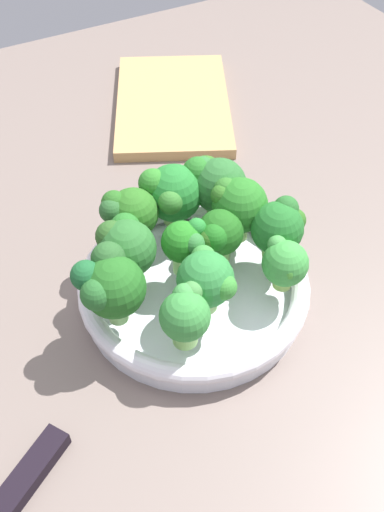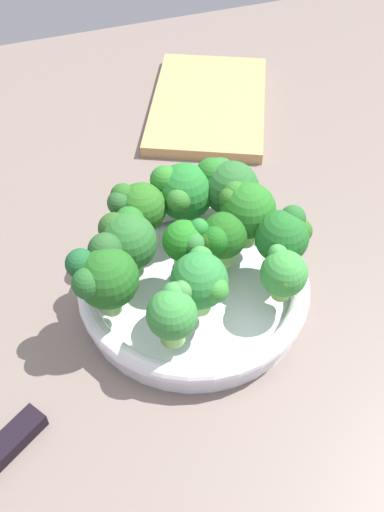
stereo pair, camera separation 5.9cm
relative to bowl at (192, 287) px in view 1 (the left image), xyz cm
name	(u,v)px [view 1 (the left image)]	position (x,y,z in cm)	size (l,w,h in cm)	color
ground_plane	(194,305)	(0.15, 0.14, -3.08)	(130.00, 130.00, 2.50)	#75655E
bowl	(192,287)	(0.00, 0.00, 0.00)	(24.41, 24.41, 3.58)	white
broccoli_floret_0	(238,205)	(-2.84, 7.01, 6.43)	(5.95, 5.95, 7.63)	#8EC561
broccoli_floret_1	(279,227)	(1.45, 9.38, 5.74)	(5.55, 5.92, 6.84)	#94C95F
broccoli_floret_2	(185,314)	(6.66, -4.28, 5.44)	(4.80, 4.80, 6.12)	#7EB859
broccoli_floret_3	(185,242)	(-1.13, -0.19, 5.83)	(4.30, 4.80, 6.35)	#9FD775
broccoli_floret_4	(125,246)	(-3.21, -5.77, 6.09)	(6.55, 5.84, 7.24)	#83B85D
broccoli_floret_5	(110,284)	(1.16, -9.18, 6.68)	(6.75, 6.51, 7.88)	#86BE68
broccoli_floret_6	(130,213)	(-7.56, -3.36, 6.00)	(5.36, 6.24, 6.89)	#86C35B
broccoli_floret_7	(207,280)	(4.09, -0.61, 5.64)	(6.42, 5.57, 6.78)	#8ABF64
broccoli_floret_8	(219,233)	(-0.76, 3.57, 5.61)	(4.85, 5.81, 6.28)	#82BA59
broccoli_floret_9	(172,193)	(-8.21, 1.92, 6.02)	(6.56, 6.55, 7.37)	#81B258
broccoli_floret_10	(213,182)	(-7.36, 6.62, 6.40)	(7.10, 6.47, 7.53)	#88C362
broccoli_floret_11	(285,264)	(5.44, 7.48, 4.99)	(4.92, 4.69, 5.60)	#94C056
cutting_board	(173,104)	(-33.96, 14.98, -1.03)	(26.12, 16.68, 1.60)	tan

